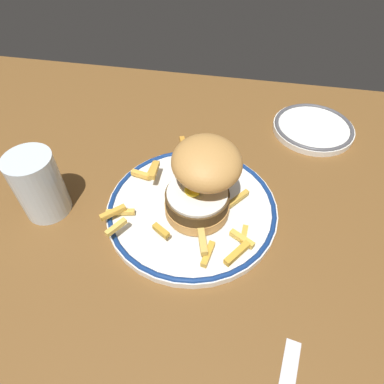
{
  "coord_description": "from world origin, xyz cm",
  "views": [
    {
      "loc": [
        10.81,
        -34.81,
        42.58
      ],
      "look_at": [
        4.52,
        -0.92,
        4.6
      ],
      "focal_mm": 31.32,
      "sensor_mm": 36.0,
      "label": 1
    }
  ],
  "objects_px": {
    "burger": "(203,180)",
    "water_glass": "(40,188)",
    "dinner_plate": "(192,208)",
    "side_plate": "(313,128)"
  },
  "relations": [
    {
      "from": "water_glass",
      "to": "side_plate",
      "type": "relative_size",
      "value": 0.68
    },
    {
      "from": "dinner_plate",
      "to": "side_plate",
      "type": "xyz_separation_m",
      "value": [
        0.21,
        0.25,
        -0.0
      ]
    },
    {
      "from": "dinner_plate",
      "to": "water_glass",
      "type": "distance_m",
      "value": 0.24
    },
    {
      "from": "dinner_plate",
      "to": "water_glass",
      "type": "relative_size",
      "value": 2.5
    },
    {
      "from": "water_glass",
      "to": "burger",
      "type": "bearing_deg",
      "value": 8.95
    },
    {
      "from": "water_glass",
      "to": "side_plate",
      "type": "bearing_deg",
      "value": 33.67
    },
    {
      "from": "dinner_plate",
      "to": "side_plate",
      "type": "bearing_deg",
      "value": 51.04
    },
    {
      "from": "water_glass",
      "to": "side_plate",
      "type": "xyz_separation_m",
      "value": [
        0.44,
        0.29,
        -0.04
      ]
    },
    {
      "from": "burger",
      "to": "water_glass",
      "type": "xyz_separation_m",
      "value": [
        -0.25,
        -0.04,
        -0.03
      ]
    },
    {
      "from": "water_glass",
      "to": "side_plate",
      "type": "height_order",
      "value": "water_glass"
    }
  ]
}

